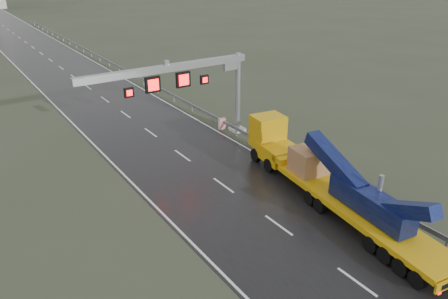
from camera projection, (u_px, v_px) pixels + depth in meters
ground at (327, 261)px, 23.33m from camera, size 400.00×400.00×0.00m
road at (88, 87)px, 53.62m from camera, size 11.00×200.00×0.02m
guardrail at (169, 93)px, 48.86m from camera, size 0.20×140.00×1.40m
sign_gantry at (191, 79)px, 35.72m from camera, size 14.90×1.20×7.42m
heavy_haul_truck at (319, 172)px, 29.13m from camera, size 5.03×18.47×4.30m
exit_sign_pair at (276, 125)px, 37.47m from camera, size 1.29×0.37×2.26m
striped_barrier at (222, 124)px, 40.70m from camera, size 0.66×0.43×1.04m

